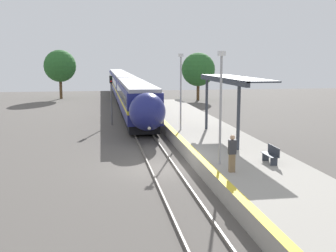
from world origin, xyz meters
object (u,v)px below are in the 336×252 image
Objects in this scene: railway_signal at (111,95)px; lamppost_near at (221,101)px; train at (124,86)px; platform_bench at (271,154)px; person_waiting at (232,153)px; lamppost_mid at (181,87)px.

railway_signal is 0.81× the size of lamppost_near.
train reaches higher than platform_bench.
person_waiting is at bearing -151.81° from platform_bench.
platform_bench is 0.25× the size of lamppost_mid.
lamppost_mid is at bearing 90.76° from person_waiting.
lamppost_near is (-2.69, 0.18, 2.77)m from platform_bench.
person_waiting is 0.31× the size of lamppost_mid.
person_waiting is 2.77m from lamppost_near.
railway_signal is 20.17m from lamppost_near.
lamppost_near is 10.64m from lamppost_mid.
train reaches higher than person_waiting.
platform_bench is at bearing -68.81° from railway_signal.
train is at bearing 94.51° from lamppost_mid.
lamppost_mid is at bearing 103.98° from platform_bench.
railway_signal is at bearing 103.63° from person_waiting.
railway_signal reaches higher than person_waiting.
lamppost_near reaches higher than person_waiting.
railway_signal is 10.24m from lamppost_mid.
platform_bench is 11.49m from lamppost_mid.
train is 43.17m from platform_bench.
railway_signal is at bearing 119.10° from lamppost_mid.
platform_bench is 0.25× the size of lamppost_near.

